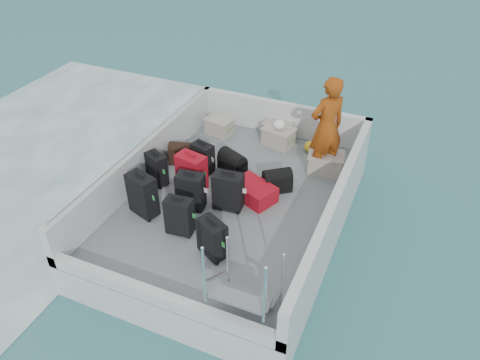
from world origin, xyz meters
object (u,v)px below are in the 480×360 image
object	(u,v)px
suitcase_7	(228,192)
suitcase_8	(254,192)
suitcase_3	(179,217)
crate_3	(325,164)
suitcase_6	(212,239)
suitcase_5	(192,173)
suitcase_4	(191,192)
suitcase_2	(203,158)
crate_1	(277,131)
crate_2	(278,137)
suitcase_0	(143,195)
crate_0	(219,127)
passenger	(327,127)
suitcase_1	(157,169)

from	to	relation	value
suitcase_7	suitcase_8	size ratio (longest dim) A/B	0.92
suitcase_3	crate_3	bearing A→B (deg)	51.87
suitcase_6	suitcase_8	world-z (taller)	suitcase_6
suitcase_5	suitcase_8	distance (m)	1.12
suitcase_4	suitcase_5	bearing A→B (deg)	108.33
suitcase_2	suitcase_5	xyz separation A→B (m)	(0.07, -0.56, 0.06)
suitcase_6	crate_1	bearing A→B (deg)	121.41
suitcase_7	crate_2	size ratio (longest dim) A/B	1.17
suitcase_5	suitcase_8	world-z (taller)	suitcase_5
suitcase_4	suitcase_8	size ratio (longest dim) A/B	0.90
suitcase_5	crate_1	bearing A→B (deg)	81.98
suitcase_0	suitcase_5	xyz separation A→B (m)	(0.40, 0.91, -0.03)
crate_3	crate_0	bearing A→B (deg)	167.84
suitcase_5	suitcase_7	size ratio (longest dim) A/B	1.02
suitcase_7	passenger	distance (m)	2.09
suitcase_1	suitcase_5	world-z (taller)	suitcase_5
suitcase_2	crate_1	xyz separation A→B (m)	(0.85, 1.67, -0.13)
suitcase_5	crate_0	world-z (taller)	suitcase_5
suitcase_1	crate_2	world-z (taller)	suitcase_1
suitcase_7	suitcase_8	distance (m)	0.53
suitcase_2	suitcase_3	world-z (taller)	suitcase_3
suitcase_0	suitcase_2	size ratio (longest dim) A/B	1.29
suitcase_5	suitcase_3	bearing A→B (deg)	-60.10
suitcase_2	suitcase_6	size ratio (longest dim) A/B	0.94
suitcase_6	crate_1	xyz separation A→B (m)	(-0.26, 3.54, -0.15)
suitcase_1	crate_1	world-z (taller)	suitcase_1
suitcase_2	suitcase_4	distance (m)	1.07
suitcase_2	suitcase_3	size ratio (longest dim) A/B	0.90
passenger	suitcase_4	bearing A→B (deg)	0.24
suitcase_5	suitcase_2	bearing A→B (deg)	108.55
suitcase_3	suitcase_5	size ratio (longest dim) A/B	0.93
suitcase_1	passenger	world-z (taller)	passenger
suitcase_0	crate_2	xyz separation A→B (m)	(1.29, 2.89, -0.20)
suitcase_6	crate_2	xyz separation A→B (m)	(-0.15, 3.29, -0.13)
suitcase_1	suitcase_5	bearing A→B (deg)	33.85
crate_1	suitcase_6	bearing A→B (deg)	-85.73
crate_2	crate_3	xyz separation A→B (m)	(1.11, -0.57, 0.01)
suitcase_5	passenger	world-z (taller)	passenger
suitcase_1	suitcase_2	bearing A→B (deg)	74.30
suitcase_0	suitcase_7	world-z (taller)	suitcase_0
crate_1	suitcase_5	bearing A→B (deg)	-109.15
suitcase_4	suitcase_5	distance (m)	0.52
suitcase_8	suitcase_3	bearing A→B (deg)	173.16
suitcase_3	crate_0	size ratio (longest dim) A/B	1.23
suitcase_2	crate_3	world-z (taller)	suitcase_2
suitcase_3	suitcase_7	size ratio (longest dim) A/B	0.95
suitcase_1	suitcase_4	bearing A→B (deg)	2.76
crate_0	crate_2	world-z (taller)	crate_2
suitcase_6	suitcase_5	bearing A→B (deg)	155.61
suitcase_3	crate_3	xyz separation A→B (m)	(1.63, 2.49, -0.14)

